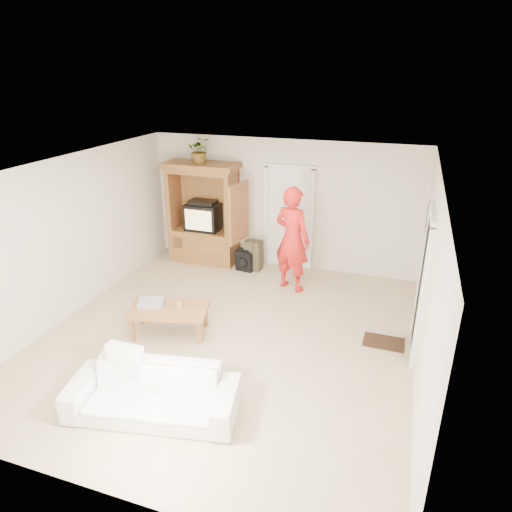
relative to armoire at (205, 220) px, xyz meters
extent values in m
plane|color=tan|center=(1.58, -2.66, -0.91)|extent=(6.00, 6.00, 0.00)
plane|color=white|center=(1.58, -2.66, 1.69)|extent=(6.00, 6.00, 0.00)
plane|color=silver|center=(1.58, 0.34, 0.39)|extent=(5.50, 0.00, 5.50)
plane|color=silver|center=(1.58, -5.66, 0.39)|extent=(5.50, 0.00, 5.50)
plane|color=silver|center=(-1.17, -2.66, 0.39)|extent=(0.00, 6.00, 6.00)
plane|color=silver|center=(4.33, -2.66, 0.39)|extent=(0.00, 6.00, 6.00)
cube|color=olive|center=(-0.02, -0.01, -0.56)|extent=(1.40, 0.60, 0.70)
cube|color=olive|center=(-0.67, -0.01, 0.39)|extent=(0.10, 0.60, 1.20)
cube|color=olive|center=(0.63, -0.01, 0.39)|extent=(0.10, 0.60, 1.20)
cube|color=olive|center=(-0.02, 0.26, 0.39)|extent=(1.40, 0.06, 1.20)
cube|color=olive|center=(-0.02, -0.01, 1.04)|extent=(1.40, 0.60, 0.10)
cube|color=olive|center=(-0.02, -0.01, 1.14)|extent=(1.52, 0.68, 0.10)
cube|color=olive|center=(0.96, -0.48, 0.39)|extent=(0.16, 0.67, 1.15)
cube|color=black|center=(-0.02, 0.02, 0.07)|extent=(0.70, 0.52, 0.55)
cube|color=tan|center=(-0.02, -0.25, 0.07)|extent=(0.58, 0.02, 0.42)
cube|color=black|center=(-0.02, -0.01, 0.38)|extent=(0.55, 0.35, 0.08)
cube|color=#A06E37|center=(-0.02, -0.30, -0.46)|extent=(1.19, 0.03, 0.25)
cube|color=white|center=(1.73, 0.31, 0.11)|extent=(0.85, 0.05, 2.04)
cube|color=black|center=(4.30, -2.06, 0.11)|extent=(0.05, 0.90, 2.04)
cube|color=black|center=(4.31, -0.76, 0.69)|extent=(0.03, 0.60, 0.48)
cube|color=#382316|center=(3.88, -2.06, -0.90)|extent=(0.60, 0.40, 0.02)
imported|color=#4C7238|center=(-0.02, -0.03, 1.44)|extent=(0.58, 0.56, 0.51)
imported|color=red|center=(2.07, -0.72, 0.07)|extent=(0.83, 0.69, 1.96)
imported|color=white|center=(1.38, -4.51, -0.62)|extent=(2.12, 1.14, 0.59)
cube|color=#A06E37|center=(0.68, -2.85, -0.50)|extent=(1.32, 0.94, 0.06)
cube|color=#A06E37|center=(0.25, -3.23, -0.72)|extent=(0.08, 0.08, 0.38)
cube|color=#A06E37|center=(0.12, -2.75, -0.72)|extent=(0.08, 0.08, 0.38)
cube|color=#A06E37|center=(1.25, -2.95, -0.72)|extent=(0.08, 0.08, 0.38)
cube|color=#A06E37|center=(1.12, -2.47, -0.72)|extent=(0.08, 0.08, 0.38)
cube|color=#F05078|center=(0.38, -2.85, -0.43)|extent=(0.45, 0.40, 0.08)
cylinder|color=tan|center=(0.85, -2.80, -0.42)|extent=(0.08, 0.08, 0.10)
camera|label=1|loc=(3.94, -8.24, 2.95)|focal=32.00mm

